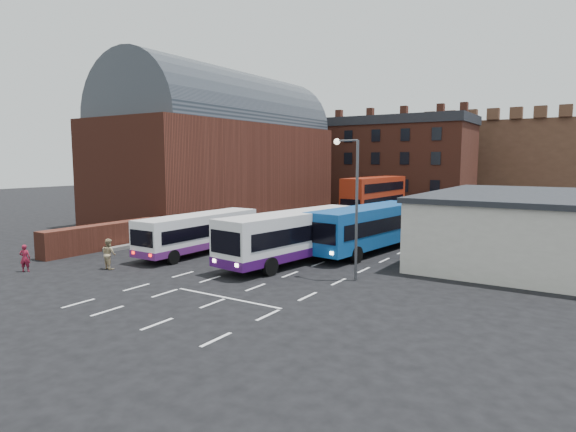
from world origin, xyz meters
The scene contains 13 objects.
ground centered at (0.00, 0.00, 0.00)m, with size 180.00×180.00×0.00m, color black.
railway_station centered at (-15.50, 21.00, 7.64)m, with size 12.00×28.00×16.00m.
forecourt_wall centered at (-10.20, 2.00, 0.90)m, with size 1.20×10.00×1.80m, color #602B1E.
cream_building centered at (15.00, 14.00, 2.16)m, with size 10.40×16.40×4.25m.
brick_terrace centered at (-6.00, 46.00, 5.50)m, with size 22.00×10.00×11.00m, color brown.
castle_keep centered at (6.00, 66.00, 6.00)m, with size 22.00×22.00×12.00m, color brown.
bus_white_outbound centered at (-3.45, 4.27, 1.57)m, with size 2.56×9.81×2.67m.
bus_white_inbound centered at (3.48, 5.36, 1.84)m, with size 4.19×11.67×3.11m.
bus_blue centered at (6.00, 10.91, 1.85)m, with size 3.98×11.72×3.13m.
bus_red_double centered at (-1.30, 29.48, 2.35)m, with size 3.23×11.19×4.43m.
street_lamp centered at (8.34, 3.20, 4.48)m, with size 1.51×0.40×7.43m.
pedestrian_red centered at (-8.03, -5.11, 0.78)m, with size 0.57×0.37×1.56m, color maroon.
pedestrian_beige centered at (-4.60, -2.10, 0.89)m, with size 0.87×0.68×1.79m, color tan.
Camera 1 is at (18.96, -19.59, 6.32)m, focal length 30.00 mm.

